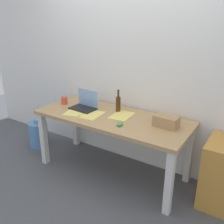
{
  "coord_description": "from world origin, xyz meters",
  "views": [
    {
      "loc": [
        1.44,
        -2.23,
        1.81
      ],
      "look_at": [
        0.0,
        0.0,
        0.79
      ],
      "focal_mm": 40.18,
      "sensor_mm": 36.0,
      "label": 1
    }
  ],
  "objects_px": {
    "cardboard_box": "(166,121)",
    "desk": "(112,124)",
    "laptop_left": "(85,105)",
    "beer_bottle": "(118,103)",
    "water_cooler_jug": "(39,134)",
    "coffee_mug": "(64,100)",
    "computer_mouse": "(120,124)"
  },
  "relations": [
    {
      "from": "coffee_mug",
      "to": "water_cooler_jug",
      "type": "relative_size",
      "value": 0.22
    },
    {
      "from": "laptop_left",
      "to": "water_cooler_jug",
      "type": "xyz_separation_m",
      "value": [
        -0.83,
        -0.07,
        -0.6
      ]
    },
    {
      "from": "beer_bottle",
      "to": "coffee_mug",
      "type": "xyz_separation_m",
      "value": [
        -0.73,
        -0.15,
        -0.05
      ]
    },
    {
      "from": "beer_bottle",
      "to": "water_cooler_jug",
      "type": "distance_m",
      "value": 1.4
    },
    {
      "from": "cardboard_box",
      "to": "desk",
      "type": "bearing_deg",
      "value": -173.77
    },
    {
      "from": "desk",
      "to": "laptop_left",
      "type": "bearing_deg",
      "value": 176.18
    },
    {
      "from": "beer_bottle",
      "to": "water_cooler_jug",
      "type": "bearing_deg",
      "value": -170.18
    },
    {
      "from": "desk",
      "to": "laptop_left",
      "type": "xyz_separation_m",
      "value": [
        -0.42,
        0.03,
        0.15
      ]
    },
    {
      "from": "desk",
      "to": "cardboard_box",
      "type": "bearing_deg",
      "value": 6.23
    },
    {
      "from": "laptop_left",
      "to": "beer_bottle",
      "type": "relative_size",
      "value": 1.23
    },
    {
      "from": "laptop_left",
      "to": "water_cooler_jug",
      "type": "distance_m",
      "value": 1.03
    },
    {
      "from": "cardboard_box",
      "to": "laptop_left",
      "type": "bearing_deg",
      "value": -177.8
    },
    {
      "from": "beer_bottle",
      "to": "water_cooler_jug",
      "type": "height_order",
      "value": "beer_bottle"
    },
    {
      "from": "beer_bottle",
      "to": "coffee_mug",
      "type": "distance_m",
      "value": 0.75
    },
    {
      "from": "desk",
      "to": "laptop_left",
      "type": "distance_m",
      "value": 0.44
    },
    {
      "from": "computer_mouse",
      "to": "cardboard_box",
      "type": "distance_m",
      "value": 0.48
    },
    {
      "from": "coffee_mug",
      "to": "laptop_left",
      "type": "bearing_deg",
      "value": 0.46
    },
    {
      "from": "computer_mouse",
      "to": "water_cooler_jug",
      "type": "distance_m",
      "value": 1.57
    },
    {
      "from": "laptop_left",
      "to": "beer_bottle",
      "type": "xyz_separation_m",
      "value": [
        0.4,
        0.14,
        0.05
      ]
    },
    {
      "from": "desk",
      "to": "coffee_mug",
      "type": "bearing_deg",
      "value": 178.08
    },
    {
      "from": "laptop_left",
      "to": "computer_mouse",
      "type": "relative_size",
      "value": 3.26
    },
    {
      "from": "beer_bottle",
      "to": "laptop_left",
      "type": "bearing_deg",
      "value": -159.99
    },
    {
      "from": "laptop_left",
      "to": "coffee_mug",
      "type": "relative_size",
      "value": 3.43
    },
    {
      "from": "beer_bottle",
      "to": "cardboard_box",
      "type": "xyz_separation_m",
      "value": [
        0.64,
        -0.1,
        -0.04
      ]
    },
    {
      "from": "computer_mouse",
      "to": "cardboard_box",
      "type": "bearing_deg",
      "value": 15.83
    },
    {
      "from": "desk",
      "to": "cardboard_box",
      "type": "height_order",
      "value": "cardboard_box"
    },
    {
      "from": "coffee_mug",
      "to": "water_cooler_jug",
      "type": "xyz_separation_m",
      "value": [
        -0.5,
        -0.07,
        -0.59
      ]
    },
    {
      "from": "beer_bottle",
      "to": "cardboard_box",
      "type": "distance_m",
      "value": 0.65
    },
    {
      "from": "water_cooler_jug",
      "to": "computer_mouse",
      "type": "bearing_deg",
      "value": -5.09
    },
    {
      "from": "cardboard_box",
      "to": "water_cooler_jug",
      "type": "distance_m",
      "value": 1.97
    },
    {
      "from": "water_cooler_jug",
      "to": "laptop_left",
      "type": "bearing_deg",
      "value": 4.73
    },
    {
      "from": "beer_bottle",
      "to": "coffee_mug",
      "type": "bearing_deg",
      "value": -168.67
    }
  ]
}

